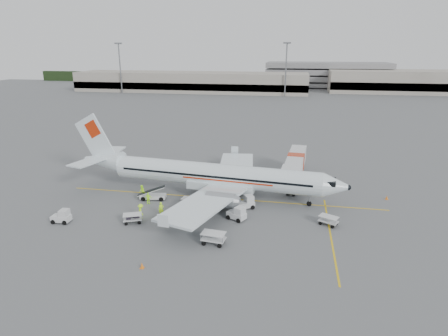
{
  "coord_description": "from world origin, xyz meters",
  "views": [
    {
      "loc": [
        9.17,
        -47.19,
        19.84
      ],
      "look_at": [
        0.0,
        2.0,
        3.8
      ],
      "focal_mm": 30.0,
      "sensor_mm": 36.0,
      "label": 1
    }
  ],
  "objects_px": {
    "jet_bridge": "(295,168)",
    "tug_fore": "(245,202)",
    "aircraft": "(215,160)",
    "tug_mid": "(236,213)",
    "belt_loader": "(153,191)",
    "tug_aft": "(61,216)"
  },
  "relations": [
    {
      "from": "aircraft",
      "to": "jet_bridge",
      "type": "relative_size",
      "value": 2.29
    },
    {
      "from": "aircraft",
      "to": "tug_fore",
      "type": "relative_size",
      "value": 17.18
    },
    {
      "from": "tug_fore",
      "to": "tug_aft",
      "type": "relative_size",
      "value": 1.04
    },
    {
      "from": "jet_bridge",
      "to": "tug_mid",
      "type": "height_order",
      "value": "jet_bridge"
    },
    {
      "from": "tug_aft",
      "to": "tug_fore",
      "type": "bearing_deg",
      "value": 18.29
    },
    {
      "from": "aircraft",
      "to": "tug_fore",
      "type": "xyz_separation_m",
      "value": [
        4.72,
        -3.54,
        -4.42
      ]
    },
    {
      "from": "aircraft",
      "to": "tug_mid",
      "type": "xyz_separation_m",
      "value": [
        4.09,
        -7.02,
        -4.42
      ]
    },
    {
      "from": "aircraft",
      "to": "tug_aft",
      "type": "height_order",
      "value": "aircraft"
    },
    {
      "from": "aircraft",
      "to": "tug_fore",
      "type": "bearing_deg",
      "value": -31.28
    },
    {
      "from": "tug_fore",
      "to": "aircraft",
      "type": "bearing_deg",
      "value": 112.17
    },
    {
      "from": "tug_fore",
      "to": "tug_aft",
      "type": "xyz_separation_m",
      "value": [
        -21.07,
        -8.09,
        -0.04
      ]
    },
    {
      "from": "aircraft",
      "to": "belt_loader",
      "type": "bearing_deg",
      "value": -155.38
    },
    {
      "from": "tug_mid",
      "to": "jet_bridge",
      "type": "bearing_deg",
      "value": 92.99
    },
    {
      "from": "aircraft",
      "to": "tug_fore",
      "type": "height_order",
      "value": "aircraft"
    },
    {
      "from": "aircraft",
      "to": "jet_bridge",
      "type": "height_order",
      "value": "aircraft"
    },
    {
      "from": "tug_fore",
      "to": "belt_loader",
      "type": "bearing_deg",
      "value": 145.81
    },
    {
      "from": "tug_fore",
      "to": "tug_aft",
      "type": "height_order",
      "value": "tug_fore"
    },
    {
      "from": "jet_bridge",
      "to": "tug_mid",
      "type": "distance_m",
      "value": 16.65
    },
    {
      "from": "belt_loader",
      "to": "jet_bridge",
      "type": "bearing_deg",
      "value": 20.96
    },
    {
      "from": "jet_bridge",
      "to": "tug_fore",
      "type": "height_order",
      "value": "jet_bridge"
    },
    {
      "from": "belt_loader",
      "to": "tug_aft",
      "type": "relative_size",
      "value": 2.15
    },
    {
      "from": "tug_mid",
      "to": "belt_loader",
      "type": "bearing_deg",
      "value": -171.49
    }
  ]
}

